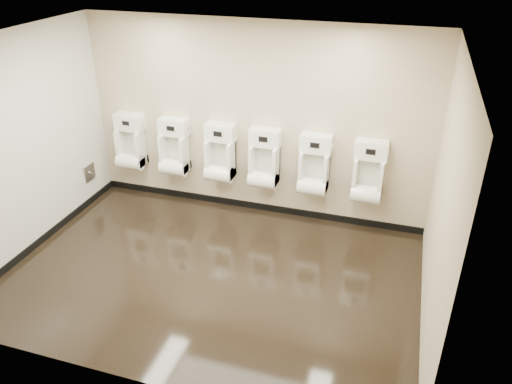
% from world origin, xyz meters
% --- Properties ---
extents(ground, '(5.00, 3.50, 0.00)m').
position_xyz_m(ground, '(0.00, 0.00, 0.00)').
color(ground, black).
rests_on(ground, ground).
extents(ceiling, '(5.00, 3.50, 0.00)m').
position_xyz_m(ceiling, '(0.00, 0.00, 2.80)').
color(ceiling, white).
extents(back_wall, '(5.00, 0.02, 2.80)m').
position_xyz_m(back_wall, '(0.00, 1.75, 1.40)').
color(back_wall, '#C1B297').
rests_on(back_wall, ground).
extents(front_wall, '(5.00, 0.02, 2.80)m').
position_xyz_m(front_wall, '(0.00, -1.75, 1.40)').
color(front_wall, '#C1B297').
rests_on(front_wall, ground).
extents(left_wall, '(0.02, 3.50, 2.80)m').
position_xyz_m(left_wall, '(-2.50, 0.00, 1.40)').
color(left_wall, '#C1B297').
rests_on(left_wall, ground).
extents(right_wall, '(0.02, 3.50, 2.80)m').
position_xyz_m(right_wall, '(2.50, 0.00, 1.40)').
color(right_wall, '#C1B297').
rests_on(right_wall, ground).
extents(tile_overlay_left, '(0.01, 3.50, 2.80)m').
position_xyz_m(tile_overlay_left, '(-2.50, 0.00, 1.40)').
color(tile_overlay_left, silver).
rests_on(tile_overlay_left, ground).
extents(skirting_back, '(5.00, 0.02, 0.10)m').
position_xyz_m(skirting_back, '(0.00, 1.74, 0.05)').
color(skirting_back, black).
rests_on(skirting_back, ground).
extents(skirting_left, '(0.02, 3.50, 0.10)m').
position_xyz_m(skirting_left, '(-2.49, 0.00, 0.05)').
color(skirting_left, black).
rests_on(skirting_left, ground).
extents(access_panel, '(0.04, 0.25, 0.25)m').
position_xyz_m(access_panel, '(-2.48, 1.20, 0.50)').
color(access_panel, '#9E9EA3').
rests_on(access_panel, left_wall).
extents(urinal_0, '(0.45, 0.34, 0.84)m').
position_xyz_m(urinal_0, '(-1.95, 1.60, 0.86)').
color(urinal_0, white).
rests_on(urinal_0, back_wall).
extents(urinal_1, '(0.45, 0.34, 0.84)m').
position_xyz_m(urinal_1, '(-1.21, 1.60, 0.86)').
color(urinal_1, white).
rests_on(urinal_1, back_wall).
extents(urinal_2, '(0.45, 0.34, 0.84)m').
position_xyz_m(urinal_2, '(-0.48, 1.60, 0.86)').
color(urinal_2, white).
rests_on(urinal_2, back_wall).
extents(urinal_3, '(0.45, 0.34, 0.84)m').
position_xyz_m(urinal_3, '(0.20, 1.60, 0.86)').
color(urinal_3, white).
rests_on(urinal_3, back_wall).
extents(urinal_4, '(0.45, 0.34, 0.84)m').
position_xyz_m(urinal_4, '(0.92, 1.60, 0.86)').
color(urinal_4, white).
rests_on(urinal_4, back_wall).
extents(urinal_5, '(0.45, 0.34, 0.84)m').
position_xyz_m(urinal_5, '(1.66, 1.60, 0.86)').
color(urinal_5, white).
rests_on(urinal_5, back_wall).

